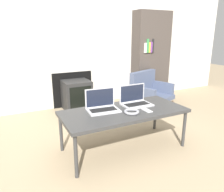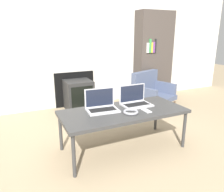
% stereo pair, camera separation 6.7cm
% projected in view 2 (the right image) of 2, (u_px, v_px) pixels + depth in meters
% --- Properties ---
extents(ground_plane, '(14.00, 14.00, 0.00)m').
position_uv_depth(ground_plane, '(134.00, 159.00, 2.34)').
color(ground_plane, '#998466').
extents(wall_back, '(7.00, 0.08, 2.60)m').
position_uv_depth(wall_back, '(75.00, 34.00, 3.77)').
color(wall_back, beige).
rests_on(wall_back, ground_plane).
extents(table, '(1.39, 0.63, 0.47)m').
position_uv_depth(table, '(123.00, 113.00, 2.44)').
color(table, '#333333').
rests_on(table, ground_plane).
extents(laptop_left, '(0.36, 0.26, 0.23)m').
position_uv_depth(laptop_left, '(101.00, 105.00, 2.43)').
color(laptop_left, '#B2B2B7').
rests_on(laptop_left, table).
extents(laptop_right, '(0.35, 0.24, 0.23)m').
position_uv_depth(laptop_right, '(135.00, 101.00, 2.61)').
color(laptop_right, '#B2B2B7').
rests_on(laptop_right, table).
extents(headphones, '(0.16, 0.16, 0.03)m').
position_uv_depth(headphones, '(131.00, 112.00, 2.34)').
color(headphones, gray).
rests_on(headphones, table).
extents(phone, '(0.06, 0.13, 0.01)m').
position_uv_depth(phone, '(146.00, 111.00, 2.40)').
color(phone, silver).
rests_on(phone, table).
extents(tv, '(0.45, 0.44, 0.51)m').
position_uv_depth(tv, '(79.00, 95.00, 3.80)').
color(tv, black).
rests_on(tv, ground_plane).
extents(armchair, '(0.80, 0.74, 0.63)m').
position_uv_depth(armchair, '(150.00, 90.00, 3.94)').
color(armchair, '#47516B').
rests_on(armchair, ground_plane).
extents(bookshelf, '(0.74, 0.32, 1.71)m').
position_uv_depth(bookshelf, '(153.00, 56.00, 4.35)').
color(bookshelf, '#3F3833').
rests_on(bookshelf, ground_plane).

